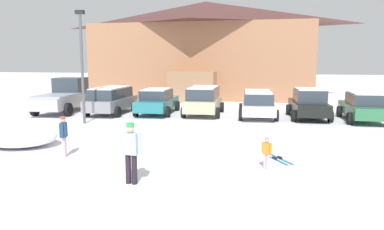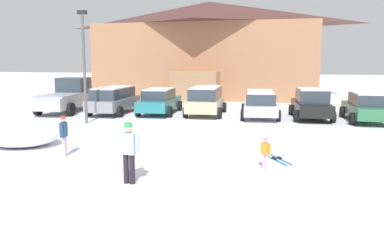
{
  "view_description": "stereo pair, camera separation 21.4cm",
  "coord_description": "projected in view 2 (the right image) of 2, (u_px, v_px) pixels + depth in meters",
  "views": [
    {
      "loc": [
        3.29,
        -7.4,
        3.33
      ],
      "look_at": [
        0.67,
        6.14,
        1.28
      ],
      "focal_mm": 35.0,
      "sensor_mm": 36.0,
      "label": 1
    },
    {
      "loc": [
        3.5,
        -7.36,
        3.33
      ],
      "look_at": [
        0.67,
        6.14,
        1.28
      ],
      "focal_mm": 35.0,
      "sensor_mm": 36.0,
      "label": 2
    }
  ],
  "objects": [
    {
      "name": "parked_teal_hatchback",
      "position": [
        160.0,
        101.0,
        23.08
      ],
      "size": [
        2.26,
        4.66,
        1.56
      ],
      "color": "teal",
      "rests_on": "ground"
    },
    {
      "name": "parked_white_suv",
      "position": [
        260.0,
        103.0,
        21.55
      ],
      "size": [
        2.34,
        4.57,
        1.53
      ],
      "color": "white",
      "rests_on": "ground"
    },
    {
      "name": "parked_beige_suv",
      "position": [
        206.0,
        100.0,
        22.53
      ],
      "size": [
        2.26,
        4.31,
        1.71
      ],
      "color": "#B2AF8A",
      "rests_on": "ground"
    },
    {
      "name": "lamp_post",
      "position": [
        84.0,
        61.0,
        19.26
      ],
      "size": [
        0.44,
        0.24,
        5.79
      ],
      "color": "#515459",
      "rests_on": "ground"
    },
    {
      "name": "parked_black_sedan",
      "position": [
        311.0,
        104.0,
        21.03
      ],
      "size": [
        2.3,
        4.21,
        1.72
      ],
      "color": "black",
      "rests_on": "ground"
    },
    {
      "name": "skier_child_in_orange_jacket",
      "position": [
        265.0,
        152.0,
        11.33
      ],
      "size": [
        0.31,
        0.25,
        0.99
      ],
      "color": "#EEB0C7",
      "rests_on": "ground"
    },
    {
      "name": "skier_teen_in_navy_coat",
      "position": [
        64.0,
        134.0,
        12.9
      ],
      "size": [
        0.29,
        0.5,
        1.41
      ],
      "color": "beige",
      "rests_on": "ground"
    },
    {
      "name": "ski_lodge",
      "position": [
        209.0,
        49.0,
        34.3
      ],
      "size": [
        19.5,
        12.04,
        8.5
      ],
      "color": "#A6704E",
      "rests_on": "ground"
    },
    {
      "name": "pickup_truck",
      "position": [
        68.0,
        96.0,
        24.01
      ],
      "size": [
        2.62,
        5.56,
        2.15
      ],
      "color": "#B2B2B7",
      "rests_on": "ground"
    },
    {
      "name": "parked_grey_wagon",
      "position": [
        114.0,
        99.0,
        23.08
      ],
      "size": [
        2.21,
        4.44,
        1.65
      ],
      "color": "gray",
      "rests_on": "ground"
    },
    {
      "name": "ground",
      "position": [
        106.0,
        210.0,
        8.32
      ],
      "size": [
        160.0,
        160.0,
        0.0
      ],
      "primitive_type": "plane",
      "color": "white"
    },
    {
      "name": "plowed_snow_pile",
      "position": [
        21.0,
        136.0,
        14.56
      ],
      "size": [
        2.91,
        2.33,
        0.75
      ],
      "primitive_type": "ellipsoid",
      "color": "white",
      "rests_on": "ground"
    },
    {
      "name": "parked_green_coupe",
      "position": [
        367.0,
        107.0,
        20.08
      ],
      "size": [
        2.17,
        4.28,
        1.58
      ],
      "color": "#2E6D45",
      "rests_on": "ground"
    },
    {
      "name": "pair_of_skis",
      "position": [
        277.0,
        159.0,
        12.53
      ],
      "size": [
        0.97,
        1.42,
        0.08
      ],
      "color": "#1C6FB0",
      "rests_on": "ground"
    },
    {
      "name": "skier_adult_in_blue_parka",
      "position": [
        129.0,
        149.0,
        10.01
      ],
      "size": [
        0.62,
        0.28,
        1.67
      ],
      "color": "black",
      "rests_on": "ground"
    }
  ]
}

